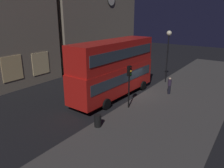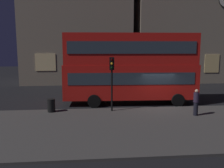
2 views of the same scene
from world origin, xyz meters
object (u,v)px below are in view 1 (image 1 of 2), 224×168
(traffic_light_near_kerb, at_px, (129,78))
(pedestrian, at_px, (169,86))
(street_lamp, at_px, (168,43))
(double_decker_bus, at_px, (114,67))
(litter_bin, at_px, (98,121))

(traffic_light_near_kerb, height_order, pedestrian, traffic_light_near_kerb)
(street_lamp, bearing_deg, double_decker_bus, 160.55)
(traffic_light_near_kerb, xyz_separation_m, litter_bin, (-4.10, 0.13, -2.21))
(double_decker_bus, bearing_deg, pedestrian, -48.27)
(pedestrian, bearing_deg, litter_bin, 145.46)
(street_lamp, height_order, pedestrian, street_lamp)
(traffic_light_near_kerb, bearing_deg, litter_bin, -176.51)
(traffic_light_near_kerb, relative_size, street_lamp, 0.62)
(double_decker_bus, height_order, traffic_light_near_kerb, double_decker_bus)
(traffic_light_near_kerb, bearing_deg, street_lamp, 6.52)
(pedestrian, relative_size, litter_bin, 1.91)
(traffic_light_near_kerb, relative_size, litter_bin, 4.14)
(double_decker_bus, relative_size, litter_bin, 11.83)
(double_decker_bus, height_order, pedestrian, double_decker_bus)
(traffic_light_near_kerb, distance_m, pedestrian, 5.77)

